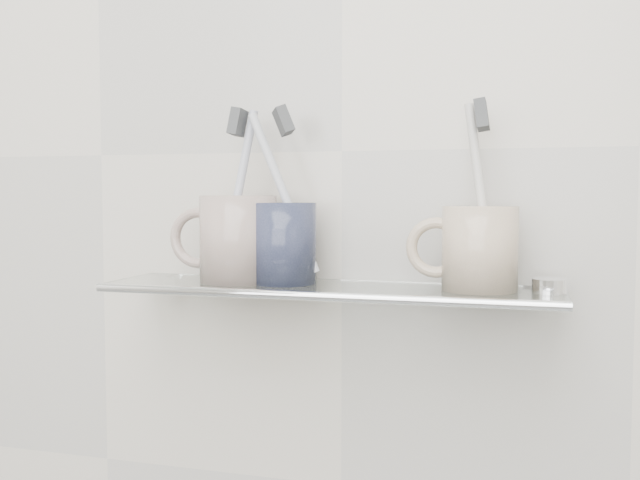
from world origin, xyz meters
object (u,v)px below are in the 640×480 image
(mug_left, at_px, (238,239))
(shelf_glass, at_px, (328,289))
(mug_right, at_px, (480,248))
(mug_center, at_px, (284,243))

(mug_left, bearing_deg, shelf_glass, -19.85)
(shelf_glass, bearing_deg, mug_left, 177.32)
(shelf_glass, xyz_separation_m, mug_right, (0.16, 0.00, 0.05))
(mug_left, bearing_deg, mug_right, -17.17)
(mug_right, bearing_deg, shelf_glass, -158.84)
(shelf_glass, relative_size, mug_left, 5.08)
(mug_center, height_order, mug_right, mug_center)
(mug_center, xyz_separation_m, mug_right, (0.21, 0.00, -0.00))
(shelf_glass, relative_size, mug_center, 5.53)
(mug_left, height_order, mug_center, mug_left)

